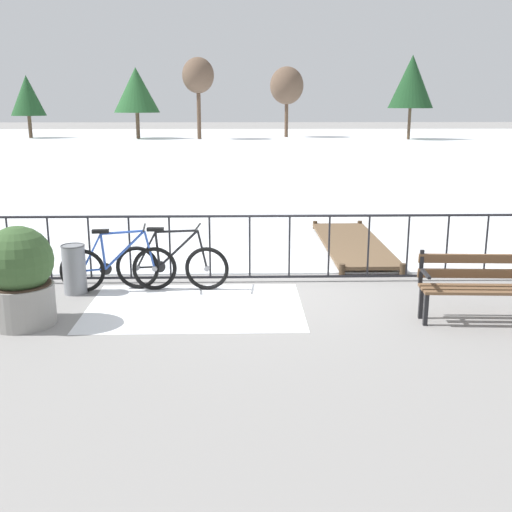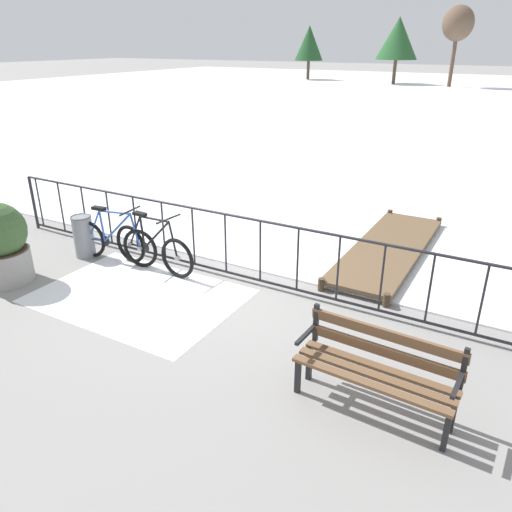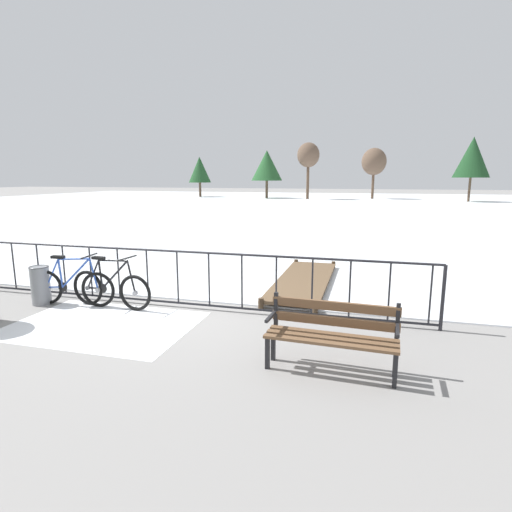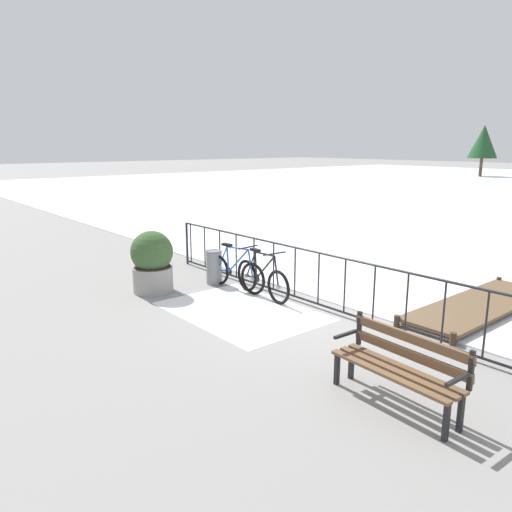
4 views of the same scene
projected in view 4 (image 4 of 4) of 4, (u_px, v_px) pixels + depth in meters
ground_plane at (318, 308)px, 9.08m from camera, size 160.00×160.00×0.00m
snow_patch at (241, 311)px, 8.91m from camera, size 2.95×2.07×0.01m
railing_fence at (319, 279)px, 8.96m from camera, size 9.06×0.06×1.07m
bicycle_near_railing at (262, 279)px, 9.65m from camera, size 1.71×0.52×0.97m
bicycle_second at (235, 272)px, 10.19m from camera, size 1.71×0.52×0.97m
park_bench at (400, 363)px, 5.62m from camera, size 1.62×0.56×0.89m
planter_with_shrub at (152, 262)px, 9.96m from camera, size 0.86×0.86×1.27m
trash_bin at (214, 267)px, 10.60m from camera, size 0.35×0.35×0.73m
wooden_dock at (480, 304)px, 8.91m from camera, size 1.10×3.82×0.20m
tree_far_east at (483, 142)px, 46.01m from camera, size 2.66×2.66×4.79m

